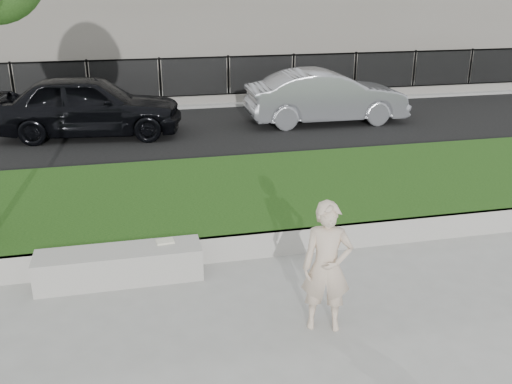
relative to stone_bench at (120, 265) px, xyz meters
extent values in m
plane|color=gray|center=(1.96, -0.80, -0.23)|extent=(90.00, 90.00, 0.00)
cube|color=black|center=(1.96, 2.20, -0.03)|extent=(34.00, 4.00, 0.40)
cube|color=#A2A098|center=(1.96, 0.24, -0.03)|extent=(34.00, 0.08, 0.40)
cube|color=black|center=(1.96, 7.70, -0.21)|extent=(34.00, 7.00, 0.04)
cube|color=gray|center=(1.96, 12.20, -0.17)|extent=(34.00, 3.00, 0.12)
cube|color=slate|center=(1.96, 11.20, 0.01)|extent=(32.00, 0.30, 0.24)
cube|color=black|center=(1.96, 11.20, 0.64)|extent=(32.00, 0.04, 1.50)
cube|color=black|center=(1.96, 11.20, 1.34)|extent=(32.00, 0.05, 0.05)
cube|color=black|center=(1.96, 11.20, 0.14)|extent=(32.00, 0.05, 0.05)
cube|color=#A2A098|center=(0.00, 0.00, 0.00)|extent=(2.23, 0.56, 0.46)
imported|color=beige|center=(2.37, -1.69, 0.57)|extent=(0.67, 0.54, 1.59)
cube|color=silver|center=(0.64, 0.11, 0.24)|extent=(0.26, 0.20, 0.03)
imported|color=black|center=(-0.69, 7.99, 0.62)|extent=(4.91, 2.43, 1.61)
imported|color=#919399|center=(5.81, 8.04, 0.56)|extent=(4.54, 1.65, 1.49)
camera|label=1|loc=(0.27, -7.20, 3.67)|focal=40.00mm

